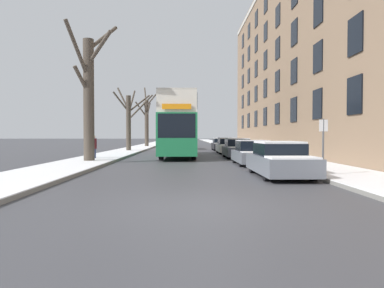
{
  "coord_description": "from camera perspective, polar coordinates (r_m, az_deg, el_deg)",
  "views": [
    {
      "loc": [
        -0.25,
        -7.82,
        1.63
      ],
      "look_at": [
        0.11,
        12.83,
        1.11
      ],
      "focal_mm": 32.0,
      "sensor_mm": 36.0,
      "label": 1
    }
  ],
  "objects": [
    {
      "name": "sidewalk_right",
      "position": [
        61.17,
        5.0,
        -0.0
      ],
      "size": [
        3.15,
        130.0,
        0.16
      ],
      "color": "gray",
      "rests_on": "ground"
    },
    {
      "name": "bare_tree_left_2",
      "position": [
        47.36,
        -7.59,
        3.98
      ],
      "size": [
        3.01,
        3.29,
        8.4
      ],
      "color": "#4C4238",
      "rests_on": "ground"
    },
    {
      "name": "sidewalk_left",
      "position": [
        61.12,
        -6.5,
        -0.01
      ],
      "size": [
        3.15,
        130.0,
        0.16
      ],
      "color": "gray",
      "rests_on": "ground"
    },
    {
      "name": "parked_car_4",
      "position": [
        37.19,
        4.73,
        -0.1
      ],
      "size": [
        1.68,
        4.25,
        1.34
      ],
      "color": "black",
      "rests_on": "ground"
    },
    {
      "name": "terrace_facade_right",
      "position": [
        32.9,
        21.94,
        13.91
      ],
      "size": [
        9.1,
        46.49,
        17.57
      ],
      "color": "#8C7056",
      "rests_on": "ground"
    },
    {
      "name": "bare_tree_left_1",
      "position": [
        34.43,
        -10.39,
        4.2
      ],
      "size": [
        3.96,
        3.03,
        6.44
      ],
      "color": "#4C4238",
      "rests_on": "ground"
    },
    {
      "name": "ground_plane",
      "position": [
        7.99,
        0.82,
        -10.33
      ],
      "size": [
        320.0,
        320.0,
        0.0
      ],
      "primitive_type": "plane",
      "color": "#424247"
    },
    {
      "name": "pedestrian_left_sidewalk",
      "position": [
        23.04,
        -16.03,
        -0.42
      ],
      "size": [
        0.36,
        0.36,
        1.64
      ],
      "rotation": [
        0.0,
        0.0,
        2.36
      ],
      "color": "navy",
      "rests_on": "ground"
    },
    {
      "name": "double_decker_bus",
      "position": [
        26.09,
        -2.25,
        3.49
      ],
      "size": [
        2.55,
        10.87,
        4.52
      ],
      "color": "#1E7A47",
      "rests_on": "ground"
    },
    {
      "name": "bare_tree_left_0",
      "position": [
        21.0,
        -16.8,
        7.98
      ],
      "size": [
        2.54,
        3.46,
        8.49
      ],
      "color": "#4C4238",
      "rests_on": "ground"
    },
    {
      "name": "parked_car_2",
      "position": [
        24.93,
        7.56,
        -0.8
      ],
      "size": [
        1.84,
        3.99,
        1.43
      ],
      "color": "#474C56",
      "rests_on": "ground"
    },
    {
      "name": "street_sign_post",
      "position": [
        13.61,
        21.02,
        -0.03
      ],
      "size": [
        0.32,
        0.07,
        2.25
      ],
      "color": "#4C4F54",
      "rests_on": "ground"
    },
    {
      "name": "parked_car_3",
      "position": [
        31.05,
        5.87,
        -0.35
      ],
      "size": [
        1.71,
        4.59,
        1.43
      ],
      "color": "silver",
      "rests_on": "ground"
    },
    {
      "name": "oncoming_van",
      "position": [
        39.87,
        -2.52,
        0.89
      ],
      "size": [
        1.91,
        5.03,
        2.29
      ],
      "color": "white",
      "rests_on": "ground"
    },
    {
      "name": "parked_car_1",
      "position": [
        19.31,
        10.08,
        -1.53
      ],
      "size": [
        1.89,
        4.05,
        1.36
      ],
      "color": "slate",
      "rests_on": "ground"
    },
    {
      "name": "parked_car_0",
      "position": [
        13.97,
        14.41,
        -2.62
      ],
      "size": [
        1.9,
        4.41,
        1.39
      ],
      "color": "slate",
      "rests_on": "ground"
    }
  ]
}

